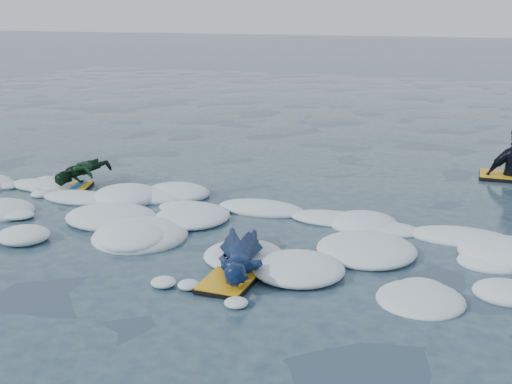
# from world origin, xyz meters

# --- Properties ---
(ground) EXTENTS (120.00, 120.00, 0.00)m
(ground) POSITION_xyz_m (0.00, 0.00, 0.00)
(ground) COLOR #172D37
(ground) RESTS_ON ground
(foam_band) EXTENTS (12.00, 3.10, 0.30)m
(foam_band) POSITION_xyz_m (0.00, 1.03, 0.00)
(foam_band) COLOR white
(foam_band) RESTS_ON ground
(prone_woman_unit) EXTENTS (0.91, 1.50, 0.36)m
(prone_woman_unit) POSITION_xyz_m (0.95, -0.47, 0.19)
(prone_woman_unit) COLOR black
(prone_woman_unit) RESTS_ON ground
(prone_child_unit) EXTENTS (0.72, 1.16, 0.41)m
(prone_child_unit) POSITION_xyz_m (-2.75, 2.03, 0.21)
(prone_child_unit) COLOR black
(prone_child_unit) RESTS_ON ground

